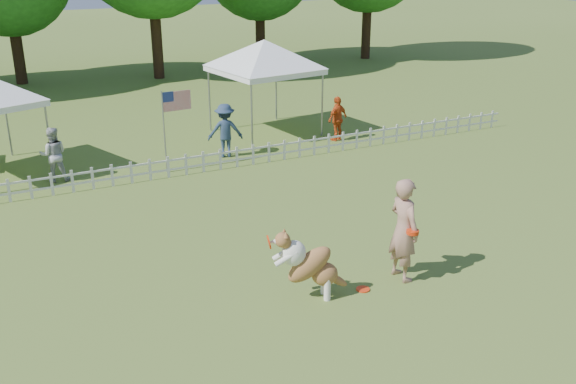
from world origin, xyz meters
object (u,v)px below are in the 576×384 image
Objects in this scene: spectator_a at (53,154)px; spectator_b at (225,131)px; frisbee_on_turf at (363,289)px; canopy_tent_right at (265,89)px; flag_pole at (164,133)px; spectator_c at (338,119)px; dog at (311,264)px; handler at (404,229)px.

spectator_b is at bearing -170.69° from spectator_a.
frisbee_on_turf is 0.08× the size of canopy_tent_right.
spectator_c is at bearing 0.57° from flag_pole.
flag_pole is at bearing 107.93° from dog.
handler reaches higher than dog.
handler reaches higher than frisbee_on_turf.
spectator_a is (-6.97, -1.77, -0.78)m from canopy_tent_right.
dog is at bearing 85.21° from handler.
flag_pole is 1.43× the size of spectator_b.
dog reaches higher than frisbee_on_turf.
spectator_b is (0.70, 8.59, 0.79)m from frisbee_on_turf.
canopy_tent_right is at bearing 24.97° from flag_pole.
handler is 1.38× the size of spectator_c.
flag_pole is 5.90m from spectator_c.
dog is 1.21m from frisbee_on_turf.
canopy_tent_right is 2.88m from spectator_b.
flag_pole is at bearing 32.64° from spectator_b.
flag_pole is at bearing 13.55° from handler.
spectator_a is at bearing 115.61° from frisbee_on_turf.
spectator_a is at bearing 28.50° from handler.
canopy_tent_right is at bearing 74.77° from frisbee_on_turf.
spectator_b is at bearing 94.31° from dog.
frisbee_on_turf is 10.88m from canopy_tent_right.
handler is at bearing 12.95° from dog.
dog is 0.44× the size of canopy_tent_right.
canopy_tent_right is (1.94, 10.31, 0.52)m from handler.
canopy_tent_right is 1.32× the size of flag_pole.
dog is 8.59m from spectator_b.
spectator_c reaches higher than frisbee_on_turf.
frisbee_on_turf is at bearing -113.40° from canopy_tent_right.
flag_pole reaches higher than frisbee_on_turf.
handler is 9.92m from spectator_a.
spectator_b reaches higher than spectator_a.
dog is (-1.90, 0.09, -0.32)m from handler.
dog is 0.93× the size of spectator_c.
handler is 1.48× the size of dog.
frisbee_on_turf is 8.66m from spectator_b.
spectator_c reaches higher than dog.
canopy_tent_right is 2.62m from spectator_c.
canopy_tent_right is 1.90× the size of spectator_b.
handler is 1.33m from frisbee_on_turf.
spectator_c is at bearing -25.26° from handler.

